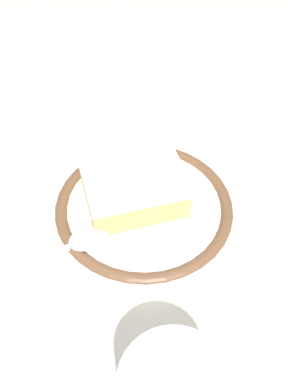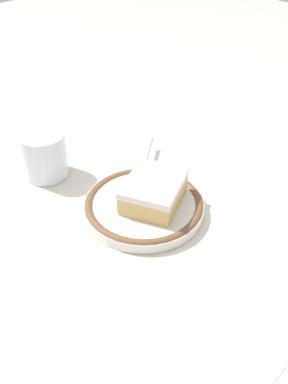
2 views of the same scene
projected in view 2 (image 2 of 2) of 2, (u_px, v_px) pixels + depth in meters
name	position (u px, v px, depth m)	size (l,w,h in m)	color
ground_plane	(137.00, 225.00, 0.60)	(2.40, 2.40, 0.00)	#B7B2A8
placemat	(137.00, 225.00, 0.60)	(0.52, 0.32, 0.00)	beige
plate	(144.00, 206.00, 0.62)	(0.17, 0.17, 0.02)	silver
cake_slice	(154.00, 191.00, 0.60)	(0.11, 0.12, 0.04)	#DBB76B
spoon	(143.00, 167.00, 0.67)	(0.09, 0.11, 0.01)	silver
cup	(45.00, 157.00, 0.67)	(0.07, 0.07, 0.07)	silver
napkin	(274.00, 266.00, 0.54)	(0.13, 0.13, 0.00)	white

